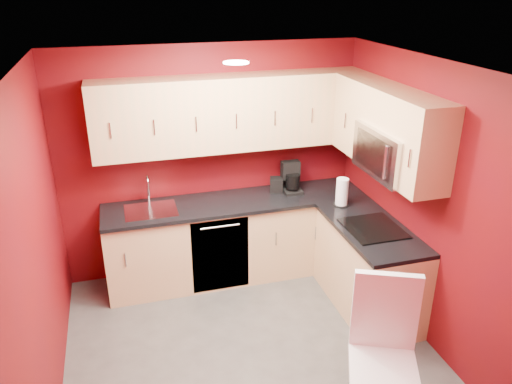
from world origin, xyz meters
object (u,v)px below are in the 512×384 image
napkin_holder (276,185)px  coffee_maker (292,178)px  sink (150,207)px  dining_chair (384,361)px  paper_towel (342,192)px  microwave (392,152)px

napkin_holder → coffee_maker: bearing=-21.4°
sink → dining_chair: sink is taller
sink → napkin_holder: sink is taller
napkin_holder → dining_chair: bearing=-89.6°
coffee_maker → napkin_holder: (-0.16, 0.06, -0.09)m
sink → coffee_maker: 1.55m
coffee_maker → dining_chair: coffee_maker is taller
sink → dining_chair: 2.72m
sink → dining_chair: bearing=-58.7°
paper_towel → napkin_holder: bearing=134.8°
sink → paper_towel: bearing=-12.7°
napkin_holder → dining_chair: size_ratio=0.13×
sink → dining_chair: size_ratio=0.44×
dining_chair → coffee_maker: bearing=111.1°
coffee_maker → paper_towel: (0.37, -0.47, -0.02)m
microwave → napkin_holder: bearing=122.6°
napkin_holder → paper_towel: (0.53, -0.54, 0.07)m
paper_towel → coffee_maker: bearing=128.3°
microwave → napkin_holder: 1.48m
coffee_maker → dining_chair: bearing=-92.3°
microwave → sink: bearing=154.4°
dining_chair → napkin_holder: bearing=115.0°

